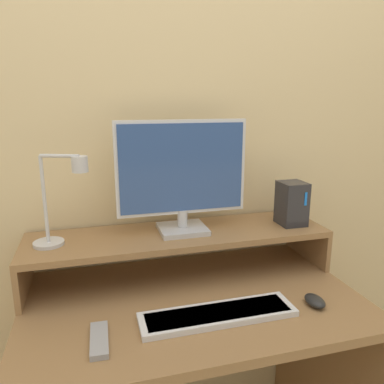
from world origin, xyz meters
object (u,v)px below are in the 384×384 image
object	(u,v)px
router_dock	(292,203)
remote_control	(99,340)
desk_lamp	(61,200)
monitor	(182,174)
keyboard	(218,314)
mouse	(315,301)

from	to	relation	value
router_dock	remote_control	world-z (taller)	router_dock
desk_lamp	router_dock	distance (m)	0.83
desk_lamp	remote_control	world-z (taller)	desk_lamp
monitor	router_dock	distance (m)	0.44
keyboard	remote_control	bearing A→B (deg)	-175.43
desk_lamp	monitor	bearing A→B (deg)	4.16
monitor	router_dock	size ratio (longest dim) A/B	2.81
mouse	remote_control	size ratio (longest dim) A/B	0.55
mouse	router_dock	bearing A→B (deg)	75.28
monitor	keyboard	xyz separation A→B (m)	(0.03, -0.32, -0.36)
mouse	keyboard	bearing A→B (deg)	176.74
monitor	remote_control	world-z (taller)	monitor
keyboard	mouse	xyz separation A→B (m)	(0.31, -0.02, 0.00)
router_dock	mouse	xyz separation A→B (m)	(-0.08, -0.31, -0.23)
mouse	monitor	bearing A→B (deg)	135.09
mouse	remote_control	distance (m)	0.66
remote_control	monitor	bearing A→B (deg)	47.81
monitor	router_dock	world-z (taller)	monitor
desk_lamp	mouse	size ratio (longest dim) A/B	3.65
remote_control	router_dock	bearing A→B (deg)	23.23
monitor	keyboard	size ratio (longest dim) A/B	0.99
monitor	remote_control	xyz separation A→B (m)	(-0.32, -0.35, -0.36)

